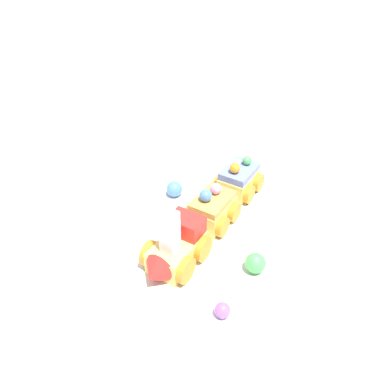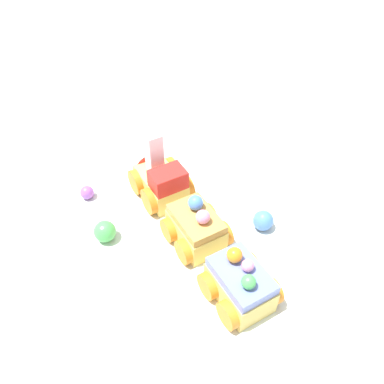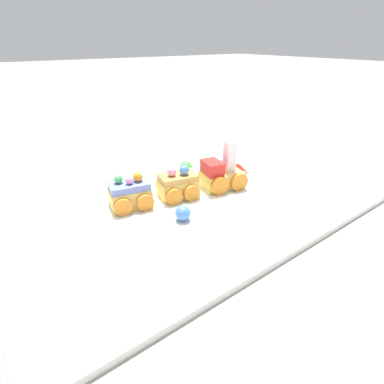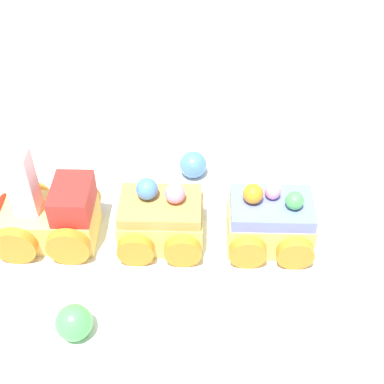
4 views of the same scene
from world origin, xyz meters
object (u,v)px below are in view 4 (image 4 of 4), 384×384
object	(u,v)px
cake_train_locomotive	(41,215)
gumball_green	(74,322)
gumball_blue	(193,165)
cake_car_blueberry	(270,222)
cake_car_caramel	(161,220)

from	to	relation	value
cake_train_locomotive	gumball_green	world-z (taller)	cake_train_locomotive
cake_train_locomotive	gumball_blue	bearing A→B (deg)	-146.38
gumball_green	gumball_blue	bearing A→B (deg)	-126.69
cake_car_blueberry	gumball_green	distance (m)	0.19
cake_car_caramel	gumball_blue	world-z (taller)	cake_car_caramel
cake_car_blueberry	gumball_blue	size ratio (longest dim) A/B	3.08
cake_car_blueberry	gumball_blue	distance (m)	0.12
cake_train_locomotive	gumball_blue	world-z (taller)	cake_train_locomotive
cake_car_blueberry	cake_car_caramel	bearing A→B (deg)	-0.11
cake_car_caramel	cake_car_blueberry	bearing A→B (deg)	179.89
cake_train_locomotive	cake_car_caramel	distance (m)	0.11
cake_car_blueberry	gumball_green	bearing A→B (deg)	32.84
cake_car_caramel	gumball_green	xyz separation A→B (m)	(0.08, 0.09, -0.01)
gumball_blue	cake_car_caramel	bearing A→B (deg)	61.23
cake_train_locomotive	cake_car_blueberry	distance (m)	0.21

